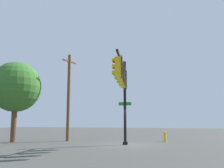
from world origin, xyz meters
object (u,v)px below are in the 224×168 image
at_px(utility_pole, 69,95).
at_px(tree_near, 16,87).
at_px(signal_pole_assembly, 122,81).
at_px(fire_hydrant, 165,137).

distance_m(utility_pole, tree_near, 4.42).
height_order(signal_pole_assembly, utility_pole, utility_pole).
height_order(fire_hydrant, tree_near, tree_near).
xyz_separation_m(signal_pole_assembly, fire_hydrant, (-6.69, 1.33, -3.76)).
xyz_separation_m(utility_pole, fire_hydrant, (-2.67, 7.81, -3.52)).
xyz_separation_m(signal_pole_assembly, tree_near, (-1.31, -9.92, 0.33)).
relative_size(signal_pole_assembly, fire_hydrant, 7.30).
xyz_separation_m(signal_pole_assembly, utility_pole, (-4.02, -6.48, -0.23)).
height_order(signal_pole_assembly, tree_near, tree_near).
bearing_deg(fire_hydrant, signal_pole_assembly, -11.23).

